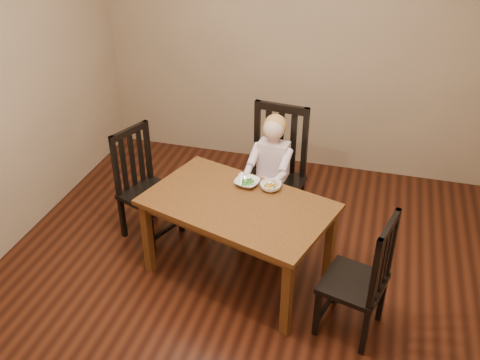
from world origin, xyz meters
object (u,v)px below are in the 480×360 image
(chair_right, at_px, (361,279))
(chair_child, at_px, (274,175))
(dining_table, at_px, (238,211))
(bowl_veg, at_px, (271,186))
(toddler, at_px, (272,163))
(chair_left, at_px, (145,186))
(bowl_peas, at_px, (247,183))

(chair_right, bearing_deg, chair_child, 53.30)
(dining_table, xyz_separation_m, bowl_veg, (0.19, 0.24, 0.11))
(dining_table, height_order, toddler, toddler)
(dining_table, relative_size, chair_right, 1.60)
(chair_left, bearing_deg, chair_child, 130.71)
(chair_child, height_order, chair_right, chair_child)
(chair_left, xyz_separation_m, toddler, (1.04, 0.31, 0.22))
(dining_table, bearing_deg, chair_child, 79.53)
(dining_table, bearing_deg, toddler, 79.14)
(bowl_peas, xyz_separation_m, bowl_veg, (0.19, -0.01, 0.00))
(bowl_peas, relative_size, bowl_veg, 1.13)
(toddler, relative_size, bowl_veg, 3.46)
(chair_left, height_order, toddler, chair_left)
(chair_child, distance_m, chair_left, 1.11)
(bowl_peas, bearing_deg, toddler, 72.54)
(toddler, xyz_separation_m, bowl_veg, (0.07, -0.39, 0.02))
(dining_table, bearing_deg, bowl_veg, 51.63)
(chair_child, height_order, bowl_veg, chair_child)
(chair_child, xyz_separation_m, chair_right, (0.83, -1.04, -0.08))
(chair_right, height_order, toddler, toddler)
(chair_child, bearing_deg, toddler, 90.00)
(dining_table, bearing_deg, bowl_peas, 89.41)
(chair_left, bearing_deg, bowl_peas, 107.16)
(chair_child, relative_size, bowl_peas, 6.15)
(chair_child, xyz_separation_m, bowl_veg, (0.07, -0.44, 0.16))
(bowl_peas, distance_m, bowl_veg, 0.19)
(chair_right, height_order, bowl_veg, chair_right)
(chair_left, bearing_deg, toddler, 127.94)
(chair_right, bearing_deg, toddler, 55.11)
(dining_table, height_order, chair_left, chair_left)
(toddler, xyz_separation_m, bowl_peas, (-0.12, -0.38, 0.02))
(chair_left, bearing_deg, bowl_veg, 107.37)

